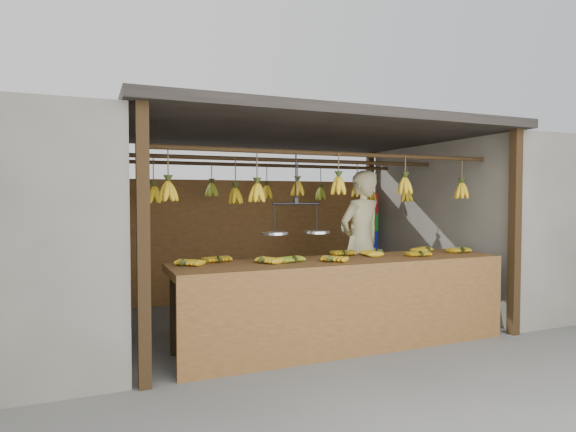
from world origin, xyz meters
name	(u,v)px	position (x,y,z in m)	size (l,w,h in m)	color
ground	(297,320)	(0.00, 0.00, 0.00)	(80.00, 80.00, 0.00)	#5B5B57
stall	(287,165)	(0.00, 0.33, 1.97)	(4.30, 3.30, 2.40)	black
neighbor_right	(512,223)	(3.60, 0.00, 1.15)	(3.00, 3.00, 2.30)	slate
counter	(348,279)	(0.02, -1.23, 0.71)	(3.54, 0.81, 0.96)	brown
hanging_bananas	(297,192)	(-0.01, 0.00, 1.61)	(3.62, 2.23, 0.39)	gold
balance_scale	(296,228)	(-0.45, -1.00, 1.23)	(0.72, 0.29, 0.83)	black
vendor	(361,243)	(0.91, -0.02, 0.95)	(0.69, 0.45, 1.89)	beige
bag_bundles	(372,231)	(1.94, 1.35, 0.99)	(0.08, 0.26, 1.23)	red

